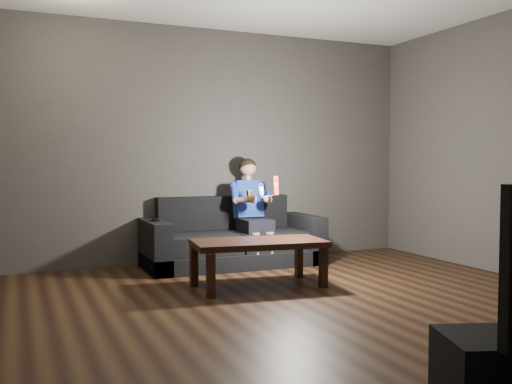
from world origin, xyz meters
name	(u,v)px	position (x,y,z in m)	size (l,w,h in m)	color
floor	(316,311)	(0.00, 0.00, 0.00)	(5.00, 5.00, 0.00)	black
back_wall	(212,146)	(0.00, 2.50, 1.35)	(5.00, 0.04, 2.70)	#3F3A38
sofa	(232,243)	(0.10, 2.12, 0.25)	(1.97, 0.85, 0.76)	black
child	(252,204)	(0.32, 2.08, 0.69)	(0.47, 0.58, 1.16)	black
wii_remote_red	(276,186)	(0.41, 1.63, 0.91)	(0.06, 0.08, 0.21)	red
nunchuk_white	(261,190)	(0.25, 1.64, 0.87)	(0.07, 0.10, 0.16)	silver
wii_remote_black	(155,220)	(-0.79, 2.05, 0.55)	(0.05, 0.16, 0.03)	black
coffee_table	(258,246)	(-0.08, 0.96, 0.38)	(1.26, 0.73, 0.44)	black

